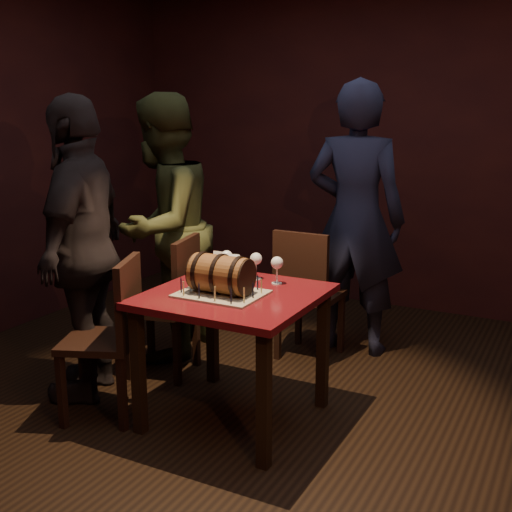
% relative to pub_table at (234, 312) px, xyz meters
% --- Properties ---
extents(room_shell, '(5.04, 5.04, 2.80)m').
position_rel_pub_table_xyz_m(room_shell, '(0.14, 0.03, 0.76)').
color(room_shell, black).
rests_on(room_shell, ground).
extents(pub_table, '(0.90, 0.90, 0.75)m').
position_rel_pub_table_xyz_m(pub_table, '(0.00, 0.00, 0.00)').
color(pub_table, '#4F0D13').
rests_on(pub_table, ground).
extents(cake_board, '(0.45, 0.35, 0.01)m').
position_rel_pub_table_xyz_m(cake_board, '(-0.04, -0.07, 0.12)').
color(cake_board, gray).
rests_on(cake_board, pub_table).
extents(barrel_cake, '(0.38, 0.22, 0.22)m').
position_rel_pub_table_xyz_m(barrel_cake, '(-0.04, -0.07, 0.23)').
color(barrel_cake, brown).
rests_on(barrel_cake, cake_board).
extents(birthday_candles, '(0.40, 0.30, 0.09)m').
position_rel_pub_table_xyz_m(birthday_candles, '(-0.04, -0.07, 0.16)').
color(birthday_candles, '#DBD383').
rests_on(birthday_candles, cake_board).
extents(wine_glass_left, '(0.07, 0.07, 0.16)m').
position_rel_pub_table_xyz_m(wine_glass_left, '(-0.21, 0.28, 0.23)').
color(wine_glass_left, silver).
rests_on(wine_glass_left, pub_table).
extents(wine_glass_mid, '(0.07, 0.07, 0.16)m').
position_rel_pub_table_xyz_m(wine_glass_mid, '(-0.02, 0.30, 0.23)').
color(wine_glass_mid, silver).
rests_on(wine_glass_mid, pub_table).
extents(wine_glass_right, '(0.07, 0.07, 0.16)m').
position_rel_pub_table_xyz_m(wine_glass_right, '(0.13, 0.27, 0.23)').
color(wine_glass_right, silver).
rests_on(wine_glass_right, pub_table).
extents(pint_of_ale, '(0.07, 0.07, 0.15)m').
position_rel_pub_table_xyz_m(pint_of_ale, '(-0.12, 0.22, 0.18)').
color(pint_of_ale, silver).
rests_on(pint_of_ale, pub_table).
extents(menu_card, '(0.10, 0.05, 0.13)m').
position_rel_pub_table_xyz_m(menu_card, '(-0.29, 0.30, 0.17)').
color(menu_card, white).
rests_on(menu_card, pub_table).
extents(chair_back, '(0.41, 0.41, 0.93)m').
position_rel_pub_table_xyz_m(chair_back, '(0.00, 1.00, -0.12)').
color(chair_back, black).
rests_on(chair_back, ground).
extents(chair_left_rear, '(0.47, 0.47, 0.93)m').
position_rel_pub_table_xyz_m(chair_left_rear, '(-0.67, 0.36, -0.12)').
color(chair_left_rear, black).
rests_on(chair_left_rear, ground).
extents(chair_left_front, '(0.52, 0.52, 0.93)m').
position_rel_pub_table_xyz_m(chair_left_front, '(-0.62, -0.29, -0.12)').
color(chair_left_front, black).
rests_on(chair_left_front, ground).
extents(person_back, '(0.73, 0.51, 1.93)m').
position_rel_pub_table_xyz_m(person_back, '(0.22, 1.35, 0.33)').
color(person_back, '#191C33').
rests_on(person_back, ground).
extents(person_left_rear, '(0.78, 0.96, 1.84)m').
position_rel_pub_table_xyz_m(person_left_rear, '(-0.94, 0.64, 0.28)').
color(person_left_rear, '#32371B').
rests_on(person_left_rear, ground).
extents(person_left_front, '(0.80, 1.16, 1.82)m').
position_rel_pub_table_xyz_m(person_left_front, '(-0.97, -0.11, 0.27)').
color(person_left_front, black).
rests_on(person_left_front, ground).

